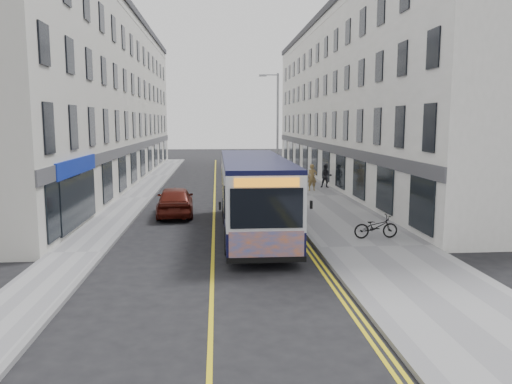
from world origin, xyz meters
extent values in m
plane|color=black|center=(0.00, 0.00, 0.00)|extent=(140.00, 140.00, 0.00)
cube|color=gray|center=(6.25, 12.00, 0.06)|extent=(4.50, 64.00, 0.12)
cube|color=gray|center=(-5.00, 12.00, 0.06)|extent=(2.00, 64.00, 0.12)
cube|color=slate|center=(4.00, 12.00, 0.07)|extent=(0.18, 64.00, 0.13)
cube|color=slate|center=(-4.00, 12.00, 0.07)|extent=(0.18, 64.00, 0.13)
cube|color=gold|center=(0.00, 12.00, 0.00)|extent=(0.12, 64.00, 0.01)
cube|color=gold|center=(3.55, 12.00, 0.00)|extent=(0.10, 64.00, 0.01)
cube|color=gold|center=(3.75, 12.00, 0.00)|extent=(0.10, 64.00, 0.01)
cube|color=white|center=(11.50, 21.00, 6.50)|extent=(6.00, 46.00, 13.00)
cube|color=beige|center=(-9.00, 21.00, 6.50)|extent=(6.00, 46.00, 13.00)
cylinder|color=#919399|center=(4.25, 14.00, 4.00)|extent=(0.14, 0.14, 8.00)
cylinder|color=#919399|center=(3.75, 14.00, 7.90)|extent=(1.00, 0.08, 0.08)
cube|color=#919399|center=(3.25, 14.00, 7.85)|extent=(0.50, 0.18, 0.12)
cube|color=black|center=(1.74, 1.78, 0.83)|extent=(2.58, 11.36, 0.93)
cube|color=silver|center=(1.74, 1.78, 2.22)|extent=(2.58, 11.36, 1.86)
cube|color=black|center=(1.74, 1.78, 3.23)|extent=(2.60, 11.36, 0.17)
cube|color=black|center=(0.43, 2.40, 2.01)|extent=(0.04, 8.88, 1.19)
cube|color=black|center=(3.06, 2.40, 2.01)|extent=(0.04, 8.88, 1.19)
cube|color=black|center=(1.74, -3.92, 2.12)|extent=(2.32, 0.04, 1.29)
cube|color=orange|center=(1.74, -3.92, 0.88)|extent=(2.43, 0.04, 0.98)
cube|color=orange|center=(1.74, -3.93, 2.94)|extent=(2.07, 0.04, 0.29)
cylinder|color=black|center=(0.58, -1.63, 0.52)|extent=(0.29, 1.03, 1.03)
cylinder|color=black|center=(2.91, -1.63, 0.52)|extent=(0.29, 1.03, 1.03)
cylinder|color=black|center=(0.58, 4.05, 0.52)|extent=(0.29, 1.03, 1.03)
cylinder|color=black|center=(2.91, 4.05, 0.52)|extent=(0.29, 1.03, 1.03)
cylinder|color=black|center=(0.58, 5.91, 0.52)|extent=(0.29, 1.03, 1.03)
cylinder|color=black|center=(2.91, 5.91, 0.52)|extent=(0.29, 1.03, 1.03)
imported|color=black|center=(6.62, 0.06, 0.60)|extent=(1.84, 0.71, 0.96)
imported|color=olive|center=(6.73, 14.40, 1.03)|extent=(0.69, 0.49, 1.82)
imported|color=black|center=(8.00, 15.74, 0.96)|extent=(0.91, 0.76, 1.68)
imported|color=silver|center=(3.20, 22.13, 0.79)|extent=(2.29, 4.99, 1.59)
imported|color=#51150D|center=(-2.00, 6.36, 0.78)|extent=(2.09, 4.67, 1.56)
camera|label=1|loc=(0.19, -19.40, 4.84)|focal=35.00mm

